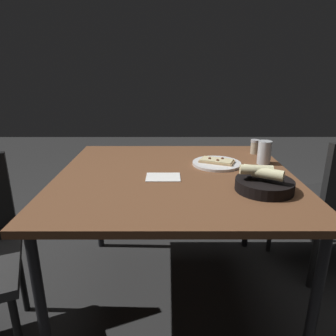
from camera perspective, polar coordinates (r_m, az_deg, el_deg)
ground at (r=1.85m, az=1.18°, el=-22.37°), size 8.00×8.00×0.00m
dining_table at (r=1.50m, az=1.35°, el=-2.97°), size 1.14×1.09×0.71m
pizza_plate at (r=1.64m, az=9.06°, el=0.94°), size 0.26×0.26×0.04m
bread_basket at (r=1.33m, az=17.34°, el=-2.65°), size 0.24×0.24×0.11m
beer_glass at (r=1.70m, az=17.50°, el=2.52°), size 0.07×0.07×0.12m
pepper_shaker at (r=1.89m, az=15.87°, el=3.70°), size 0.05×0.05×0.08m
napkin at (r=1.43m, az=-0.91°, el=-1.72°), size 0.16×0.12×0.00m
chair_near at (r=2.02m, az=28.41°, el=-4.69°), size 0.56×0.56×0.85m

